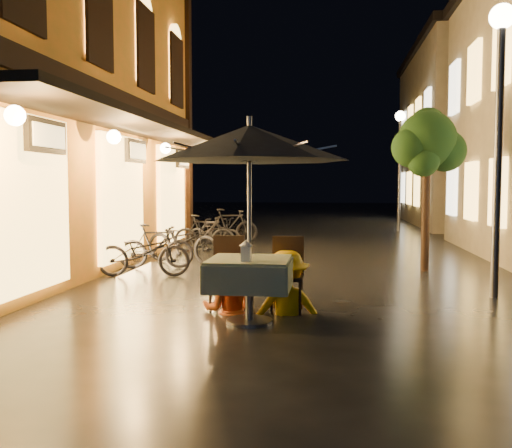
# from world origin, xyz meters

# --- Properties ---
(ground) EXTENTS (90.00, 90.00, 0.00)m
(ground) POSITION_xyz_m (0.00, 0.00, 0.00)
(ground) COLOR black
(ground) RESTS_ON ground
(west_building) EXTENTS (5.90, 11.40, 7.40)m
(west_building) POSITION_xyz_m (-5.72, 4.00, 3.71)
(west_building) COLOR gold
(west_building) RESTS_ON ground
(east_building_far) EXTENTS (7.30, 10.30, 7.30)m
(east_building_far) POSITION_xyz_m (7.49, 18.00, 3.66)
(east_building_far) COLOR #B5AA91
(east_building_far) RESTS_ON ground
(street_tree) EXTENTS (1.43, 1.20, 3.15)m
(street_tree) POSITION_xyz_m (2.41, 4.51, 2.42)
(street_tree) COLOR black
(street_tree) RESTS_ON ground
(streetlamp_near) EXTENTS (0.36, 0.36, 4.23)m
(streetlamp_near) POSITION_xyz_m (3.00, 2.00, 2.92)
(streetlamp_near) COLOR #59595E
(streetlamp_near) RESTS_ON ground
(streetlamp_far) EXTENTS (0.36, 0.36, 4.23)m
(streetlamp_far) POSITION_xyz_m (3.00, 14.00, 2.92)
(streetlamp_far) COLOR #59595E
(streetlamp_far) RESTS_ON ground
(cafe_table) EXTENTS (0.99, 0.99, 0.78)m
(cafe_table) POSITION_xyz_m (-0.36, 0.01, 0.59)
(cafe_table) COLOR #59595E
(cafe_table) RESTS_ON ground
(patio_umbrella) EXTENTS (2.34, 2.34, 2.46)m
(patio_umbrella) POSITION_xyz_m (-0.36, 0.01, 2.15)
(patio_umbrella) COLOR #59595E
(patio_umbrella) RESTS_ON ground
(cafe_chair_left) EXTENTS (0.42, 0.42, 0.97)m
(cafe_chair_left) POSITION_xyz_m (-0.76, 0.74, 0.54)
(cafe_chair_left) COLOR black
(cafe_chair_left) RESTS_ON ground
(cafe_chair_right) EXTENTS (0.42, 0.42, 0.97)m
(cafe_chair_right) POSITION_xyz_m (0.04, 0.74, 0.54)
(cafe_chair_right) COLOR black
(cafe_chair_right) RESTS_ON ground
(table_lantern) EXTENTS (0.16, 0.16, 0.25)m
(table_lantern) POSITION_xyz_m (-0.36, -0.27, 0.92)
(table_lantern) COLOR white
(table_lantern) RESTS_ON cafe_table
(person_orange) EXTENTS (0.75, 0.60, 1.47)m
(person_orange) POSITION_xyz_m (-0.71, 0.58, 0.73)
(person_orange) COLOR #C55220
(person_orange) RESTS_ON ground
(person_yellow) EXTENTS (1.12, 0.77, 1.58)m
(person_yellow) POSITION_xyz_m (0.04, 0.59, 0.79)
(person_yellow) COLOR #FFB900
(person_yellow) RESTS_ON ground
(bicycle_0) EXTENTS (1.74, 0.82, 0.88)m
(bicycle_0) POSITION_xyz_m (-2.74, 3.17, 0.44)
(bicycle_0) COLOR black
(bicycle_0) RESTS_ON ground
(bicycle_1) EXTENTS (1.53, 0.75, 0.89)m
(bicycle_1) POSITION_xyz_m (-2.81, 4.13, 0.44)
(bicycle_1) COLOR black
(bicycle_1) RESTS_ON ground
(bicycle_2) EXTENTS (1.92, 1.21, 0.95)m
(bicycle_2) POSITION_xyz_m (-2.48, 4.97, 0.48)
(bicycle_2) COLOR black
(bicycle_2) RESTS_ON ground
(bicycle_3) EXTENTS (1.53, 0.45, 0.92)m
(bicycle_3) POSITION_xyz_m (-2.47, 6.98, 0.46)
(bicycle_3) COLOR black
(bicycle_3) RESTS_ON ground
(bicycle_4) EXTENTS (1.61, 0.96, 0.80)m
(bicycle_4) POSITION_xyz_m (-2.39, 7.83, 0.40)
(bicycle_4) COLOR black
(bicycle_4) RESTS_ON ground
(bicycle_5) EXTENTS (1.69, 1.05, 0.98)m
(bicycle_5) POSITION_xyz_m (-2.20, 8.92, 0.49)
(bicycle_5) COLOR black
(bicycle_5) RESTS_ON ground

